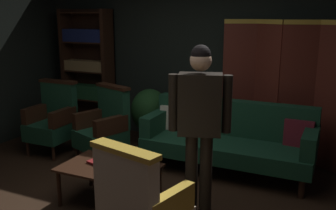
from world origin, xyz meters
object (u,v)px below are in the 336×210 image
folding_screen (297,91)px  velvet_couch (229,137)px  armchair_gilt_accent (141,209)px  armchair_wing_right (104,127)px  standing_figure (200,117)px  potted_plant (150,113)px  book_red_leather (100,162)px  armchair_wing_left (53,119)px  coffee_table (109,171)px  bookshelf (88,69)px

folding_screen → velvet_couch: size_ratio=0.98×
folding_screen → armchair_gilt_accent: size_ratio=2.00×
armchair_wing_right → standing_figure: (1.67, -0.84, 0.54)m
armchair_gilt_accent → potted_plant: bearing=116.4°
book_red_leather → folding_screen: bearing=49.2°
armchair_wing_right → potted_plant: armchair_wing_right is taller
armchair_wing_left → standing_figure: size_ratio=0.61×
armchair_gilt_accent → standing_figure: bearing=80.7°
velvet_couch → standing_figure: (0.06, -1.26, 0.57)m
folding_screen → armchair_wing_left: (-3.20, -1.07, -0.50)m
folding_screen → standing_figure: folding_screen is taller
coffee_table → armchair_wing_right: armchair_wing_right is taller
armchair_wing_left → book_red_leather: 1.74m
standing_figure → potted_plant: size_ratio=1.96×
armchair_gilt_accent → armchair_wing_right: same height
folding_screen → armchair_wing_left: bearing=-161.6°
coffee_table → armchair_wing_right: 1.23m
armchair_gilt_accent → velvet_couch: bearing=87.8°
armchair_gilt_accent → book_red_leather: 1.22m
velvet_couch → potted_plant: velvet_couch is taller
armchair_wing_right → potted_plant: size_ratio=1.19×
velvet_couch → book_red_leather: size_ratio=9.42×
folding_screen → potted_plant: bearing=-175.0°
bookshelf → coffee_table: (1.82, -2.15, -0.69)m
coffee_table → armchair_wing_left: bearing=148.8°
standing_figure → folding_screen: bearing=71.1°
armchair_wing_left → book_red_leather: (1.47, -0.93, -0.06)m
bookshelf → armchair_wing_right: (1.10, -1.16, -0.57)m
bookshelf → standing_figure: 3.41m
bookshelf → armchair_wing_right: size_ratio=1.97×
book_red_leather → armchair_wing_right: bearing=121.9°
bookshelf → armchair_wing_right: bearing=-46.7°
armchair_gilt_accent → bookshelf: bearing=132.2°
folding_screen → velvet_couch: bearing=-138.1°
standing_figure → book_red_leather: standing_figure is taller
bookshelf → velvet_couch: bookshelf is taller
potted_plant → book_red_leather: (0.36, -1.82, -0.07)m
velvet_couch → armchair_gilt_accent: bearing=-92.2°
armchair_gilt_accent → book_red_leather: size_ratio=4.62×
standing_figure → potted_plant: 2.30m
coffee_table → standing_figure: standing_figure is taller
coffee_table → book_red_leather: 0.16m
book_red_leather → standing_figure: bearing=5.4°
coffee_table → armchair_wing_left: size_ratio=0.96×
armchair_wing_right → armchair_gilt_accent: bearing=-48.6°
armchair_wing_left → armchair_wing_right: same height
armchair_wing_left → armchair_wing_right: 0.88m
armchair_wing_right → book_red_leather: size_ratio=4.62×
velvet_couch → potted_plant: bearing=161.7°
bookshelf → potted_plant: 1.47m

